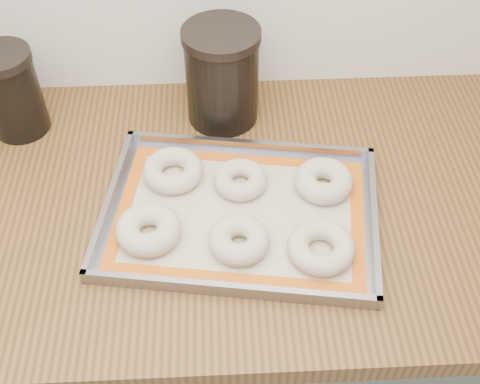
{
  "coord_description": "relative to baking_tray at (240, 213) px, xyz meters",
  "views": [
    {
      "loc": [
        0.18,
        0.96,
        1.69
      ],
      "look_at": [
        0.21,
        1.62,
        0.96
      ],
      "focal_mm": 45.0,
      "sensor_mm": 36.0,
      "label": 1
    }
  ],
  "objects": [
    {
      "name": "bagel_back_mid",
      "position": [
        0.0,
        0.07,
        0.01
      ],
      "size": [
        0.11,
        0.11,
        0.03
      ],
      "primitive_type": "torus",
      "rotation": [
        0.0,
        0.0,
        0.18
      ],
      "color": "beige",
      "rests_on": "baking_mat"
    },
    {
      "name": "baking_tray",
      "position": [
        0.0,
        0.0,
        0.0
      ],
      "size": [
        0.51,
        0.4,
        0.03
      ],
      "rotation": [
        0.0,
        0.0,
        -0.16
      ],
      "color": "gray",
      "rests_on": "countertop"
    },
    {
      "name": "cabinet",
      "position": [
        -0.21,
        0.05,
        -0.48
      ],
      "size": [
        3.0,
        0.65,
        0.86
      ],
      "primitive_type": "cube",
      "color": "#5A6458",
      "rests_on": "floor"
    },
    {
      "name": "bagel_back_right",
      "position": [
        0.15,
        0.05,
        0.02
      ],
      "size": [
        0.11,
        0.11,
        0.04
      ],
      "primitive_type": "torus",
      "rotation": [
        0.0,
        0.0,
        0.09
      ],
      "color": "beige",
      "rests_on": "baking_mat"
    },
    {
      "name": "bagel_back_left",
      "position": [
        -0.12,
        0.09,
        0.02
      ],
      "size": [
        0.12,
        0.12,
        0.03
      ],
      "primitive_type": "torus",
      "rotation": [
        0.0,
        0.0,
        0.11
      ],
      "color": "beige",
      "rests_on": "baking_mat"
    },
    {
      "name": "canister_mid",
      "position": [
        -0.42,
        0.25,
        0.08
      ],
      "size": [
        0.11,
        0.11,
        0.17
      ],
      "color": "black",
      "rests_on": "countertop"
    },
    {
      "name": "countertop",
      "position": [
        -0.21,
        0.05,
        -0.03
      ],
      "size": [
        3.06,
        0.68,
        0.04
      ],
      "primitive_type": "cube",
      "color": "brown",
      "rests_on": "cabinet"
    },
    {
      "name": "bagel_front_left",
      "position": [
        -0.15,
        -0.04,
        0.02
      ],
      "size": [
        0.14,
        0.14,
        0.04
      ],
      "primitive_type": "torus",
      "rotation": [
        0.0,
        0.0,
        -0.41
      ],
      "color": "beige",
      "rests_on": "baking_mat"
    },
    {
      "name": "canister_right",
      "position": [
        -0.02,
        0.27,
        0.09
      ],
      "size": [
        0.15,
        0.15,
        0.2
      ],
      "color": "black",
      "rests_on": "countertop"
    },
    {
      "name": "bagel_front_right",
      "position": [
        0.12,
        -0.09,
        0.02
      ],
      "size": [
        0.12,
        0.12,
        0.03
      ],
      "primitive_type": "torus",
      "rotation": [
        0.0,
        0.0,
        0.12
      ],
      "color": "beige",
      "rests_on": "baking_mat"
    },
    {
      "name": "baking_mat",
      "position": [
        0.0,
        0.0,
        -0.0
      ],
      "size": [
        0.46,
        0.35,
        0.0
      ],
      "rotation": [
        0.0,
        0.0,
        -0.16
      ],
      "color": "#C6B793",
      "rests_on": "baking_tray"
    },
    {
      "name": "bagel_front_mid",
      "position": [
        -0.0,
        -0.07,
        0.02
      ],
      "size": [
        0.11,
        0.11,
        0.04
      ],
      "primitive_type": "torus",
      "rotation": [
        0.0,
        0.0,
        0.06
      ],
      "color": "beige",
      "rests_on": "baking_mat"
    }
  ]
}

